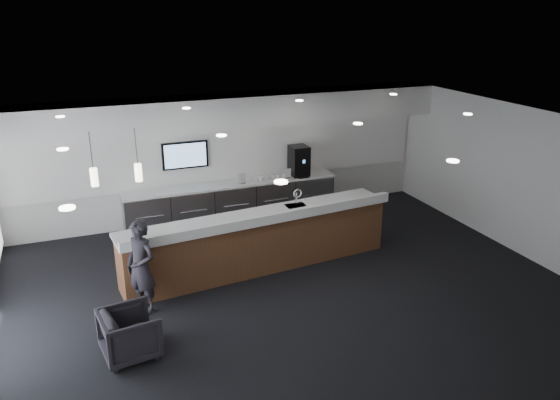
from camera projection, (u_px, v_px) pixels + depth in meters
name	position (u px, v px, depth m)	size (l,w,h in m)	color
ground	(292.00, 291.00, 9.85)	(10.00, 10.00, 0.00)	black
ceiling	(293.00, 127.00, 8.83)	(10.00, 8.00, 0.02)	black
back_wall	(227.00, 156.00, 12.84)	(10.00, 0.02, 3.00)	silver
right_wall	(519.00, 181.00, 11.07)	(0.02, 8.00, 3.00)	silver
soffit_bulkhead	(231.00, 111.00, 12.05)	(10.00, 0.90, 0.70)	white
alcove_panel	(227.00, 152.00, 12.78)	(9.80, 0.06, 1.40)	white
back_credenza	(232.00, 202.00, 12.87)	(5.06, 0.66, 0.95)	gray
wall_tv	(185.00, 155.00, 12.36)	(1.05, 0.08, 0.62)	black
pendant_left	(139.00, 174.00, 8.96)	(0.12, 0.12, 0.30)	#FFF3C6
pendant_right	(95.00, 179.00, 8.71)	(0.12, 0.12, 0.30)	#FFF3C6
ceiling_can_lights	(293.00, 129.00, 8.84)	(7.00, 5.00, 0.02)	white
service_counter	(259.00, 241.00, 10.53)	(5.45, 1.41, 1.49)	#51361B
coffee_machine	(299.00, 161.00, 13.16)	(0.42, 0.55, 0.73)	black
info_sign_left	(242.00, 178.00, 12.63)	(0.18, 0.02, 0.25)	silver
info_sign_right	(288.00, 173.00, 13.04)	(0.17, 0.02, 0.23)	silver
armchair	(130.00, 333.00, 7.94)	(0.78, 0.80, 0.73)	black
lounge_guest	(141.00, 267.00, 8.96)	(0.59, 0.39, 1.62)	black
cup_0	(283.00, 176.00, 13.07)	(0.09, 0.09, 0.08)	white
cup_1	(278.00, 177.00, 13.03)	(0.09, 0.09, 0.08)	white
cup_2	(272.00, 177.00, 12.98)	(0.09, 0.09, 0.08)	white
cup_3	(267.00, 178.00, 12.93)	(0.09, 0.09, 0.08)	white
cup_4	(261.00, 179.00, 12.88)	(0.09, 0.09, 0.08)	white
cup_5	(256.00, 179.00, 12.83)	(0.09, 0.09, 0.08)	white
cup_6	(250.00, 180.00, 12.78)	(0.09, 0.09, 0.08)	white
cup_7	(244.00, 181.00, 12.74)	(0.09, 0.09, 0.08)	white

